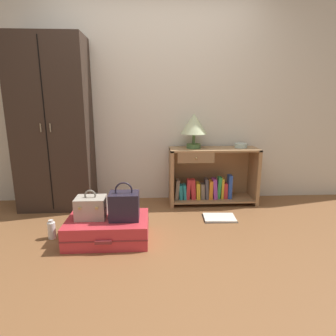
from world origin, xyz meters
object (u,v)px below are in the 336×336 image
train_case (91,207)px  bookshelf (210,177)px  table_lamp (194,125)px  wardrobe (53,126)px  bowl (241,146)px  handbag (124,206)px  bottle (52,230)px  open_book_on_floor (219,218)px  suitcase_large (108,229)px

train_case → bookshelf: bearing=36.0°
train_case → table_lamp: bearing=41.5°
wardrobe → table_lamp: 1.63m
bowl → handbag: 1.70m
bottle → table_lamp: bearing=32.1°
bottle → open_book_on_floor: bearing=12.3°
wardrobe → bowl: 2.22m
bookshelf → train_case: (-1.27, -0.92, -0.01)m
table_lamp → bowl: size_ratio=2.77×
bookshelf → handbag: bearing=-135.0°
bowl → suitcase_large: (-1.49, -0.96, -0.61)m
table_lamp → suitcase_large: size_ratio=0.56×
table_lamp → open_book_on_floor: (0.22, -0.54, -0.96)m
bowl → wardrobe: bearing=-178.5°
wardrobe → suitcase_large: 1.44m
table_lamp → open_book_on_floor: size_ratio=1.15×
open_book_on_floor → table_lamp: bearing=112.3°
bowl → suitcase_large: bowl is taller
bowl → open_book_on_floor: (-0.36, -0.54, -0.71)m
wardrobe → suitcase_large: size_ratio=2.63×
suitcase_large → handbag: (0.16, -0.02, 0.23)m
handbag → train_case: bearing=172.2°
bookshelf → table_lamp: (-0.21, 0.01, 0.65)m
table_lamp → bottle: bearing=-147.9°
wardrobe → open_book_on_floor: 2.14m
suitcase_large → bottle: 0.53m
suitcase_large → train_case: (-0.15, 0.02, 0.20)m
train_case → bottle: size_ratio=1.48×
train_case → open_book_on_floor: size_ratio=0.74×
suitcase_large → handbag: handbag is taller
train_case → suitcase_large: bearing=-9.0°
handbag → suitcase_large: bearing=173.3°
open_book_on_floor → wardrobe: bearing=165.5°
bottle → open_book_on_floor: (1.66, 0.36, -0.07)m
suitcase_large → bowl: bearing=32.6°
suitcase_large → open_book_on_floor: suitcase_large is taller
bookshelf → open_book_on_floor: (0.01, -0.52, -0.31)m
table_lamp → open_book_on_floor: 1.12m
wardrobe → suitcase_large: bearing=-51.5°
bowl → handbag: bowl is taller
table_lamp → handbag: bearing=-127.7°
table_lamp → handbag: 1.39m
wardrobe → open_book_on_floor: size_ratio=5.41×
train_case → open_book_on_floor: 1.37m
bowl → handbag: (-1.34, -0.97, -0.38)m
bowl → train_case: bearing=-150.3°
open_book_on_floor → bottle: bearing=-167.7°
suitcase_large → train_case: 0.25m
wardrobe → train_case: wardrobe is taller
bookshelf → train_case: size_ratio=4.03×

